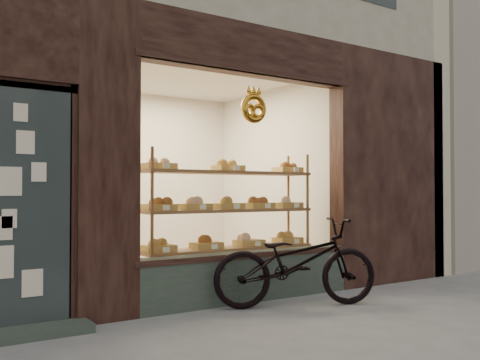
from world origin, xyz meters
TOP-DOWN VIEW (x-y plane):
  - ground at (0.00, 0.00)m, footprint 90.00×90.00m
  - neighbor_right at (9.60, 5.50)m, footprint 12.00×7.00m
  - display_shelf at (0.45, 2.55)m, footprint 2.20×0.45m
  - bicycle at (0.71, 1.60)m, footprint 1.90×1.23m

SIDE VIEW (x-z plane):
  - ground at x=0.00m, z-range 0.00..0.00m
  - bicycle at x=0.71m, z-range 0.00..0.94m
  - display_shelf at x=0.45m, z-range 0.00..1.70m
  - neighbor_right at x=9.60m, z-range 0.00..9.00m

